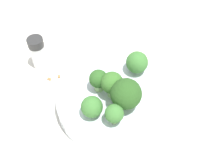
% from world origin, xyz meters
% --- Properties ---
extents(ground_plane, '(3.00, 3.00, 0.00)m').
position_xyz_m(ground_plane, '(0.00, 0.00, 0.00)').
color(ground_plane, silver).
extents(bowl, '(0.22, 0.22, 0.04)m').
position_xyz_m(bowl, '(0.00, 0.00, 0.02)').
color(bowl, silver).
rests_on(bowl, ground_plane).
extents(broccoli_floret_0, '(0.04, 0.04, 0.06)m').
position_xyz_m(broccoli_floret_0, '(-0.00, -0.00, 0.08)').
color(broccoli_floret_0, '#84AD66').
rests_on(broccoli_floret_0, bowl).
extents(broccoli_floret_1, '(0.04, 0.04, 0.05)m').
position_xyz_m(broccoli_floret_1, '(0.01, 0.06, 0.06)').
color(broccoli_floret_1, '#84AD66').
rests_on(broccoli_floret_1, bowl).
extents(broccoli_floret_2, '(0.04, 0.04, 0.05)m').
position_xyz_m(broccoli_floret_2, '(0.03, -0.00, 0.07)').
color(broccoli_floret_2, '#8EB770').
rests_on(broccoli_floret_2, bowl).
extents(broccoli_floret_3, '(0.05, 0.05, 0.05)m').
position_xyz_m(broccoli_floret_3, '(-0.01, -0.08, 0.07)').
color(broccoli_floret_3, '#7A9E5B').
rests_on(broccoli_floret_3, bowl).
extents(broccoli_floret_4, '(0.06, 0.06, 0.07)m').
position_xyz_m(broccoli_floret_4, '(-0.04, 0.01, 0.08)').
color(broccoli_floret_4, '#7A9E5B').
rests_on(broccoli_floret_4, bowl).
extents(broccoli_floret_5, '(0.04, 0.04, 0.05)m').
position_xyz_m(broccoli_floret_5, '(-0.04, 0.05, 0.07)').
color(broccoli_floret_5, '#7A9E5B').
rests_on(broccoli_floret_5, bowl).
extents(pepper_shaker, '(0.03, 0.03, 0.08)m').
position_xyz_m(pepper_shaker, '(0.20, -0.01, 0.04)').
color(pepper_shaker, silver).
rests_on(pepper_shaker, ground_plane).
extents(almond_crumb_0, '(0.01, 0.01, 0.01)m').
position_xyz_m(almond_crumb_0, '(0.14, -0.01, 0.00)').
color(almond_crumb_0, olive).
rests_on(almond_crumb_0, ground_plane).
extents(almond_crumb_1, '(0.01, 0.01, 0.01)m').
position_xyz_m(almond_crumb_1, '(0.16, 0.01, 0.00)').
color(almond_crumb_1, olive).
rests_on(almond_crumb_1, ground_plane).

